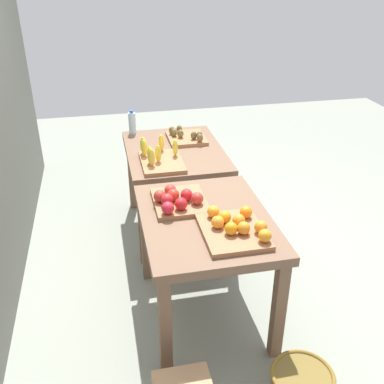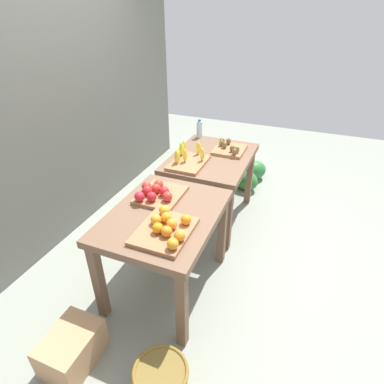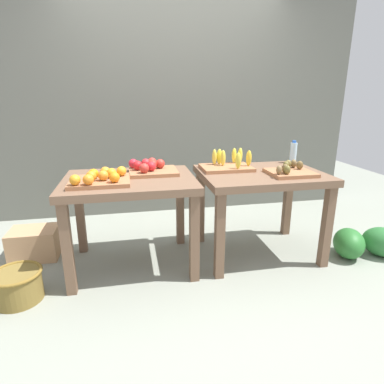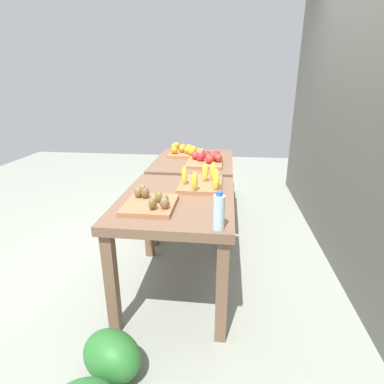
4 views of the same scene
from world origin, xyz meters
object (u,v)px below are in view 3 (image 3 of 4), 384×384
at_px(kiwi_bin, 290,171).
at_px(wicker_basket, 18,285).
at_px(orange_bin, 100,179).
at_px(watermelon_pile, 366,243).
at_px(apple_bin, 150,168).
at_px(display_table_left, 130,192).
at_px(display_table_right, 260,184).
at_px(cardboard_produce_box, 35,243).
at_px(water_bottle, 293,152).
at_px(banana_crate, 228,164).

bearing_deg(kiwi_bin, wicker_basket, -174.32).
distance_m(orange_bin, watermelon_pile, 2.37).
distance_m(apple_bin, watermelon_pile, 2.04).
bearing_deg(orange_bin, display_table_left, 30.41).
height_order(apple_bin, wicker_basket, apple_bin).
distance_m(display_table_right, kiwi_bin, 0.28).
xyz_separation_m(display_table_left, display_table_right, (1.12, 0.00, 0.00)).
relative_size(orange_bin, kiwi_bin, 1.22).
xyz_separation_m(watermelon_pile, cardboard_produce_box, (-2.92, 0.56, 0.00)).
height_order(orange_bin, apple_bin, apple_bin).
height_order(display_table_left, kiwi_bin, kiwi_bin).
bearing_deg(display_table_left, water_bottle, 11.04).
distance_m(orange_bin, banana_crate, 1.12).
height_order(display_table_right, water_bottle, water_bottle).
bearing_deg(water_bottle, apple_bin, -173.40).
bearing_deg(apple_bin, kiwi_bin, -14.03).
distance_m(orange_bin, cardboard_produce_box, 1.03).
bearing_deg(wicker_basket, orange_bin, 20.42).
height_order(water_bottle, cardboard_produce_box, water_bottle).
distance_m(display_table_right, banana_crate, 0.34).
bearing_deg(water_bottle, kiwi_bin, -120.57).
distance_m(display_table_left, kiwi_bin, 1.33).
xyz_separation_m(orange_bin, wicker_basket, (-0.61, -0.23, -0.69)).
bearing_deg(banana_crate, wicker_basket, -163.11).
relative_size(display_table_left, wicker_basket, 2.97).
relative_size(display_table_left, kiwi_bin, 2.87).
height_order(banana_crate, watermelon_pile, banana_crate).
distance_m(display_table_left, water_bottle, 1.62).
bearing_deg(display_table_right, watermelon_pile, -15.59).
distance_m(orange_bin, apple_bin, 0.47).
distance_m(kiwi_bin, wicker_basket, 2.25).
xyz_separation_m(kiwi_bin, watermelon_pile, (0.75, -0.12, -0.67)).
height_order(apple_bin, kiwi_bin, apple_bin).
bearing_deg(water_bottle, orange_bin, -166.42).
bearing_deg(banana_crate, cardboard_produce_box, 175.44).
relative_size(display_table_right, banana_crate, 2.31).
relative_size(water_bottle, watermelon_pile, 0.30).
height_order(orange_bin, water_bottle, water_bottle).
relative_size(apple_bin, banana_crate, 0.90).
relative_size(watermelon_pile, wicker_basket, 2.07).
height_order(watermelon_pile, cardboard_produce_box, cardboard_produce_box).
height_order(banana_crate, cardboard_produce_box, banana_crate).
relative_size(banana_crate, water_bottle, 2.07).
xyz_separation_m(display_table_right, apple_bin, (-0.94, 0.15, 0.16)).
height_order(apple_bin, banana_crate, banana_crate).
xyz_separation_m(orange_bin, watermelon_pile, (2.27, -0.14, -0.68)).
bearing_deg(wicker_basket, water_bottle, 15.36).
bearing_deg(cardboard_produce_box, watermelon_pile, -10.88).
height_order(display_table_right, orange_bin, orange_bin).
distance_m(display_table_left, watermelon_pile, 2.14).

